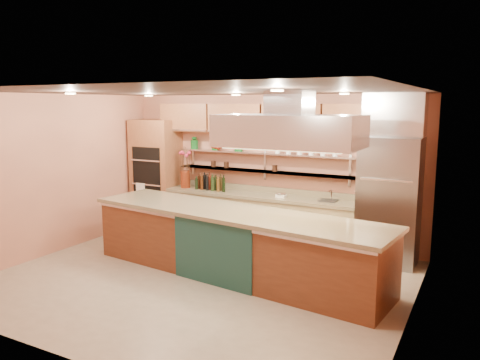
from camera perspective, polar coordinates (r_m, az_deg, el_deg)
The scene contains 21 objects.
floor at distance 7.24m, azimuth -5.09°, elevation -12.09°, with size 6.00×5.00×0.02m, color tan.
ceiling at distance 6.75m, azimuth -5.43°, elevation 10.73°, with size 6.00×5.00×0.02m, color black.
wall_back at distance 9.03m, azimuth 3.43°, elevation 1.46°, with size 6.00×0.04×2.80m, color tan.
wall_front at distance 5.01m, azimuth -21.14°, elevation -5.51°, with size 6.00×0.04×2.80m, color tan.
wall_left at distance 8.84m, azimuth -21.77°, elevation 0.65°, with size 0.04×5.00×2.80m, color tan.
wall_right at distance 5.82m, azimuth 20.39°, elevation -3.45°, with size 0.04×5.00×2.80m, color tan.
oven_stack at distance 10.06m, azimuth -10.16°, elevation 0.69°, with size 0.95×0.64×2.30m, color #9A5B38.
refrigerator at distance 8.06m, azimuth 17.72°, elevation -2.44°, with size 0.95×0.72×2.10m, color gray.
back_counter at distance 8.96m, azimuth 2.28°, elevation -4.68°, with size 3.84×0.64×0.93m, color tan.
wall_shelf_lower at distance 8.94m, azimuth 2.79°, elevation 1.06°, with size 3.60×0.26×0.03m, color silver.
wall_shelf_upper at distance 8.90m, azimuth 2.81°, elevation 3.30°, with size 3.60×0.26×0.03m, color silver.
upper_cabinets at distance 8.79m, azimuth 3.00°, elevation 7.47°, with size 4.60×0.36×0.55m, color #9A5B38.
range_hood at distance 6.58m, azimuth 6.04°, elevation 5.97°, with size 2.00×1.00×0.45m, color silver.
ceiling_downlights at distance 6.92m, azimuth -4.51°, elevation 10.46°, with size 4.00×2.80×0.02m, color #FFE5A5.
island at distance 7.27m, azimuth -0.85°, elevation -7.67°, with size 4.84×1.05×1.01m, color brown.
flower_vase at distance 9.60m, azimuth -6.68°, elevation 0.09°, with size 0.20×0.20×0.35m, color #5F200E.
oil_bottle_cluster at distance 9.27m, azimuth -3.53°, elevation -0.52°, with size 0.75×0.21×0.24m, color black.
kitchen_scale at distance 8.61m, azimuth 5.03°, elevation -1.78°, with size 0.18×0.13×0.10m, color white.
bar_faucet at distance 8.39m, azimuth 11.08°, elevation -1.86°, with size 0.03×0.03×0.20m, color silver.
copper_kettle at distance 9.36m, azimuth -2.82°, elevation 4.17°, with size 0.20×0.20×0.16m, color #CF502F.
green_canister at distance 9.12m, azimuth -0.18°, elevation 4.14°, with size 0.16×0.16×0.19m, color #114F19.
Camera 1 is at (3.70, -5.65, 2.62)m, focal length 35.00 mm.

